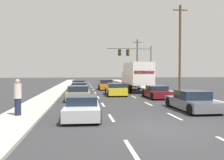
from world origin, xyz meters
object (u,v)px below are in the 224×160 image
(box_truck, at_px, (136,75))
(pedestrian_mid_block, at_px, (148,82))
(car_black, at_px, (79,85))
(car_silver, at_px, (82,107))
(utility_pole_far, at_px, (137,61))
(car_yellow, at_px, (116,90))
(car_gray, at_px, (192,101))
(utility_pole_mid, at_px, (180,47))
(pedestrian_near_corner, at_px, (18,97))
(car_tan, at_px, (78,93))
(car_orange, at_px, (106,85))
(car_red, at_px, (79,88))
(traffic_signal_mast, at_px, (133,56))
(car_maroon, at_px, (157,92))

(box_truck, height_order, pedestrian_mid_block, box_truck)
(car_black, distance_m, car_silver, 20.33)
(utility_pole_far, bearing_deg, pedestrian_mid_block, -97.91)
(car_yellow, distance_m, car_gray, 10.71)
(car_gray, relative_size, utility_pole_mid, 0.42)
(car_yellow, xyz_separation_m, box_truck, (3.14, 4.27, 1.43))
(utility_pole_far, height_order, pedestrian_mid_block, utility_pole_far)
(car_gray, height_order, pedestrian_near_corner, pedestrian_near_corner)
(car_tan, xyz_separation_m, box_truck, (6.88, 8.23, 1.43))
(utility_pole_far, bearing_deg, car_orange, -115.96)
(car_red, relative_size, box_truck, 0.50)
(box_truck, distance_m, pedestrian_mid_block, 4.99)
(box_truck, bearing_deg, car_silver, -112.32)
(car_silver, height_order, traffic_signal_mast, traffic_signal_mast)
(car_yellow, relative_size, car_gray, 1.06)
(car_maroon, distance_m, traffic_signal_mast, 16.26)
(car_silver, relative_size, utility_pole_far, 0.48)
(car_yellow, distance_m, pedestrian_near_corner, 13.27)
(car_yellow, bearing_deg, car_red, 148.28)
(pedestrian_near_corner, bearing_deg, traffic_signal_mast, 64.80)
(pedestrian_mid_block, bearing_deg, pedestrian_near_corner, -122.40)
(car_silver, xyz_separation_m, utility_pole_mid, (11.79, 15.11, 4.86))
(car_yellow, relative_size, traffic_signal_mast, 0.65)
(car_yellow, bearing_deg, pedestrian_mid_block, 55.00)
(car_orange, relative_size, utility_pole_mid, 0.39)
(car_maroon, bearing_deg, traffic_signal_mast, 85.77)
(utility_pole_mid, bearing_deg, car_silver, -127.96)
(car_tan, relative_size, car_yellow, 0.87)
(car_black, distance_m, car_red, 6.33)
(car_black, height_order, utility_pole_mid, utility_pole_mid)
(car_black, xyz_separation_m, utility_pole_far, (12.01, 16.21, 4.19))
(car_yellow, distance_m, pedestrian_mid_block, 10.19)
(car_tan, height_order, utility_pole_mid, utility_pole_mid)
(box_truck, bearing_deg, utility_pole_far, 76.35)
(utility_pole_far, bearing_deg, box_truck, -103.65)
(traffic_signal_mast, bearing_deg, car_yellow, -109.95)
(car_black, relative_size, car_gray, 1.00)
(car_silver, bearing_deg, car_red, 91.30)
(car_orange, xyz_separation_m, pedestrian_mid_block, (6.11, 0.76, 0.34))
(car_black, height_order, utility_pole_far, utility_pole_far)
(car_orange, distance_m, pedestrian_mid_block, 6.16)
(car_red, distance_m, car_gray, 14.35)
(car_tan, bearing_deg, car_gray, -41.21)
(car_orange, relative_size, box_truck, 0.47)
(car_gray, height_order, utility_pole_mid, utility_pole_mid)
(traffic_signal_mast, bearing_deg, car_silver, -108.18)
(car_black, height_order, box_truck, box_truck)
(car_tan, bearing_deg, car_maroon, 5.68)
(car_silver, relative_size, pedestrian_mid_block, 2.67)
(car_black, xyz_separation_m, car_tan, (0.13, -12.60, -0.01))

